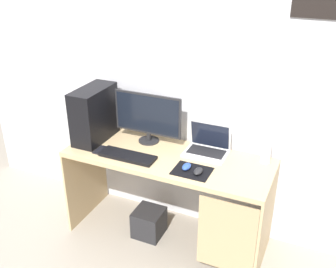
# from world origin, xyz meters

# --- Properties ---
(ground_plane) EXTENTS (8.00, 8.00, 0.00)m
(ground_plane) POSITION_xyz_m (0.00, 0.00, 0.00)
(ground_plane) COLOR #9E9384
(wall_back) EXTENTS (4.00, 0.05, 2.60)m
(wall_back) POSITION_xyz_m (0.00, 0.33, 1.30)
(wall_back) COLOR silver
(wall_back) RESTS_ON ground_plane
(desk) EXTENTS (1.54, 0.57, 0.74)m
(desk) POSITION_xyz_m (0.02, -0.01, 0.60)
(desk) COLOR tan
(desk) RESTS_ON ground_plane
(pc_tower) EXTENTS (0.19, 0.42, 0.43)m
(pc_tower) POSITION_xyz_m (-0.64, 0.03, 0.96)
(pc_tower) COLOR black
(pc_tower) RESTS_ON desk
(monitor) EXTENTS (0.55, 0.16, 0.40)m
(monitor) POSITION_xyz_m (-0.24, 0.15, 0.96)
(monitor) COLOR #232326
(monitor) RESTS_ON desk
(laptop) EXTENTS (0.32, 0.23, 0.23)m
(laptop) POSITION_xyz_m (0.25, 0.17, 0.79)
(laptop) COLOR white
(laptop) RESTS_ON desk
(speaker) EXTENTS (0.07, 0.07, 0.18)m
(speaker) POSITION_xyz_m (0.67, 0.20, 0.83)
(speaker) COLOR white
(speaker) RESTS_ON desk
(keyboard) EXTENTS (0.42, 0.14, 0.02)m
(keyboard) POSITION_xyz_m (-0.26, -0.14, 0.75)
(keyboard) COLOR black
(keyboard) RESTS_ON desk
(mousepad) EXTENTS (0.26, 0.20, 0.00)m
(mousepad) POSITION_xyz_m (0.24, -0.13, 0.74)
(mousepad) COLOR black
(mousepad) RESTS_ON desk
(mouse_left) EXTENTS (0.06, 0.10, 0.03)m
(mouse_left) POSITION_xyz_m (0.20, -0.12, 0.76)
(mouse_left) COLOR #2D51B2
(mouse_left) RESTS_ON mousepad
(mouse_right) EXTENTS (0.06, 0.10, 0.03)m
(mouse_right) POSITION_xyz_m (0.29, -0.15, 0.76)
(mouse_right) COLOR #232326
(mouse_right) RESTS_ON mousepad
(cell_phone) EXTENTS (0.07, 0.13, 0.01)m
(cell_phone) POSITION_xyz_m (-0.50, -0.13, 0.75)
(cell_phone) COLOR black
(cell_phone) RESTS_ON desk
(subwoofer) EXTENTS (0.23, 0.23, 0.23)m
(subwoofer) POSITION_xyz_m (-0.15, -0.05, 0.11)
(subwoofer) COLOR #232326
(subwoofer) RESTS_ON ground_plane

